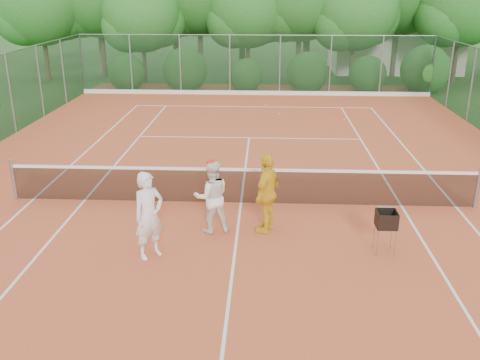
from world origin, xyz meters
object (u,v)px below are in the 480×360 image
(player_yellow, at_px, (267,193))
(ball_hopper, at_px, (386,220))
(player_white, at_px, (149,215))
(player_center_grp, at_px, (212,196))

(player_yellow, xyz_separation_m, ball_hopper, (2.47, -0.95, -0.19))
(player_white, bearing_deg, player_center_grp, 3.61)
(player_white, xyz_separation_m, ball_hopper, (4.86, 0.40, -0.18))
(player_yellow, bearing_deg, player_center_grp, -63.03)
(player_center_grp, xyz_separation_m, player_yellow, (1.24, 0.08, 0.07))
(player_white, distance_m, ball_hopper, 4.88)
(player_yellow, bearing_deg, player_white, -37.39)
(player_center_grp, distance_m, player_yellow, 1.25)
(player_center_grp, relative_size, ball_hopper, 1.84)
(player_yellow, bearing_deg, ball_hopper, 92.00)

